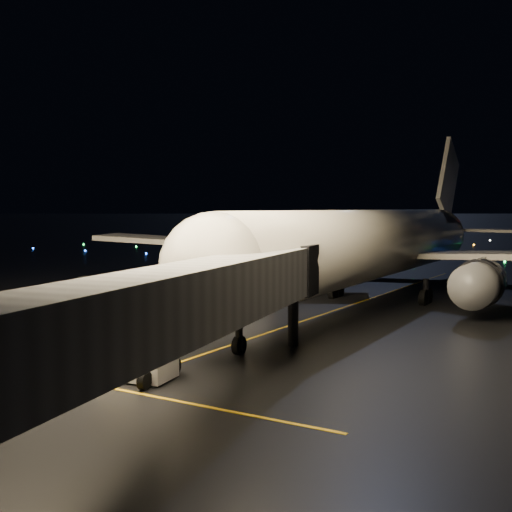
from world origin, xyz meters
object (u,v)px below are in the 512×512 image
(pushback_tug, at_px, (132,360))
(belt_loader, at_px, (118,306))
(baggage_cart_0, at_px, (150,287))
(baggage_cart_2, at_px, (90,285))
(crew_c, at_px, (101,289))
(airliner, at_px, (386,206))
(baggage_cart_1, at_px, (130,286))

(pushback_tug, relative_size, belt_loader, 0.65)
(pushback_tug, xyz_separation_m, baggage_cart_0, (-20.98, 26.08, -0.25))
(pushback_tug, height_order, baggage_cart_2, pushback_tug)
(belt_loader, distance_m, crew_c, 17.24)
(baggage_cart_2, bearing_deg, crew_c, -40.09)
(crew_c, bearing_deg, belt_loader, 23.77)
(crew_c, bearing_deg, baggage_cart_2, -140.32)
(airliner, bearing_deg, baggage_cart_0, -158.13)
(belt_loader, xyz_separation_m, baggage_cart_2, (-15.97, 12.86, -0.72))
(baggage_cart_2, bearing_deg, baggage_cart_0, 9.11)
(airliner, distance_m, baggage_cart_1, 27.46)
(baggage_cart_0, height_order, baggage_cart_1, baggage_cart_0)
(belt_loader, bearing_deg, baggage_cart_0, 123.98)
(baggage_cart_1, relative_size, baggage_cart_2, 0.86)
(pushback_tug, distance_m, baggage_cart_2, 35.72)
(crew_c, distance_m, baggage_cart_0, 4.99)
(airliner, relative_size, baggage_cart_0, 35.03)
(baggage_cart_1, bearing_deg, airliner, 42.28)
(airliner, distance_m, crew_c, 29.55)
(crew_c, bearing_deg, pushback_tug, 22.53)
(baggage_cart_1, bearing_deg, belt_loader, -31.37)
(belt_loader, bearing_deg, pushback_tug, -43.04)
(airliner, height_order, baggage_cart_1, airliner)
(baggage_cart_2, bearing_deg, pushback_tug, -55.63)
(airliner, bearing_deg, baggage_cart_2, -158.03)
(airliner, relative_size, baggage_cart_1, 36.31)
(baggage_cart_1, bearing_deg, pushback_tug, -28.44)
(airliner, distance_m, pushback_tug, 36.45)
(pushback_tug, height_order, belt_loader, belt_loader)
(airliner, bearing_deg, belt_loader, -117.10)
(pushback_tug, height_order, crew_c, pushback_tug)
(baggage_cart_1, distance_m, baggage_cart_2, 4.33)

